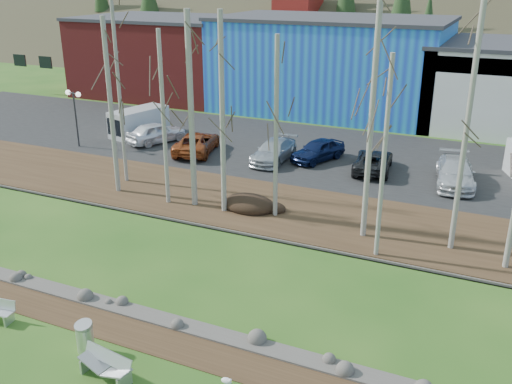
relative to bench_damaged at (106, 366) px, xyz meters
The scene contains 30 objects.
ground 0.94m from the bench_damaged, 19.42° to the left, with size 200.00×200.00×0.00m, color #214D15.
dirt_strip 2.54m from the bench_damaged, 71.76° to the left, with size 80.00×1.80×0.03m, color #382616.
near_bank_rocks 3.49m from the bench_damaged, 76.94° to the left, with size 80.00×0.80×0.50m, color #47423D, non-canonical shape.
river 7.53m from the bench_damaged, 84.02° to the left, with size 80.00×8.00×0.90m, color black, non-canonical shape.
far_bank_rocks 11.61m from the bench_damaged, 86.13° to the left, with size 80.00×0.80×0.46m, color #47423D, non-canonical shape.
far_bank 14.80m from the bench_damaged, 86.97° to the left, with size 80.00×7.00×0.15m, color #382616.
parking_lot 25.29m from the bench_damaged, 88.23° to the left, with size 80.00×14.00×0.14m, color black.
building_brick 45.76m from the bench_damaged, 120.59° to the left, with size 16.32×12.24×7.80m.
building_blue 39.80m from the bench_damaged, 97.57° to the left, with size 20.40×12.24×8.30m.
bench_damaged is the anchor object (origin of this frame).
litter_bin 1.70m from the bench_damaged, 151.94° to the left, with size 0.57×0.57×0.99m, color silver.
seagull 3.82m from the bench_damaged, 18.73° to the left, with size 0.43×0.20×0.31m.
dirt_mound 14.10m from the bench_damaged, 96.71° to the left, with size 2.87×2.03×0.56m, color black.
birch_0 17.08m from the bench_damaged, 126.00° to the left, with size 0.27×0.27×9.72m.
birch_1 18.99m from the bench_damaged, 124.56° to the left, with size 0.21×0.21×11.83m.
birch_2 14.91m from the bench_damaged, 109.00° to the left, with size 0.31×0.31×10.18m.
birch_3 15.00m from the bench_damaged, 115.03° to the left, with size 0.22×0.22×9.22m.
birch_4 14.36m from the bench_damaged, 101.67° to the left, with size 0.27×0.27×10.20m.
birch_5 14.45m from the bench_damaged, 90.21° to the left, with size 0.24×0.24×9.13m.
birch_6 13.59m from the bench_damaged, 63.46° to the left, with size 0.20×0.20×8.85m.
birch_7 15.11m from the bench_damaged, 70.36° to the left, with size 0.26×0.26×11.38m.
birch_9 17.15m from the bench_damaged, 57.37° to the left, with size 0.24×0.24×11.79m.
street_lamp 26.59m from the bench_damaged, 132.53° to the left, with size 1.51×0.63×4.04m.
car_0 26.25m from the bench_damaged, 120.36° to the left, with size 1.83×4.54×1.55m, color white.
car_1 23.64m from the bench_damaged, 113.20° to the left, with size 2.38×5.17×1.44m, color #9F481F.
car_2 22.44m from the bench_damaged, 99.37° to the left, with size 1.94×4.78×1.39m, color #AEB3B8.
car_3 23.52m from the bench_damaged, 92.49° to the left, with size 1.70×4.23×1.44m, color #0F1A41.
car_4 23.10m from the bench_damaged, 82.91° to the left, with size 2.19×4.75×1.32m, color black.
car_5 23.80m from the bench_damaged, 70.71° to the left, with size 2.12×5.22×1.52m, color silver.
van_grey 28.59m from the bench_damaged, 123.56° to the left, with size 2.97×4.95×2.02m.
Camera 1 is at (9.58, -11.67, 11.92)m, focal length 40.00 mm.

